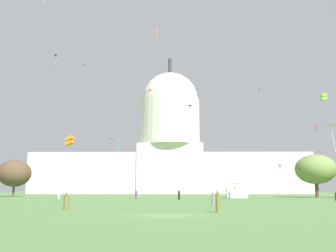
% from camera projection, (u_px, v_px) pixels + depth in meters
% --- Properties ---
extents(ground_plane, '(800.00, 800.00, 0.00)m').
position_uv_depth(ground_plane, '(166.00, 215.00, 26.14)').
color(ground_plane, '#567F42').
extents(capitol_building, '(133.42, 29.31, 68.36)m').
position_uv_depth(capitol_building, '(170.00, 149.00, 190.26)').
color(capitol_building, silver).
rests_on(capitol_building, ground_plane).
extents(event_tent, '(4.95, 5.46, 4.79)m').
position_uv_depth(event_tent, '(237.00, 187.00, 84.93)').
color(event_tent, white).
rests_on(event_tent, ground_plane).
extents(tree_west_near, '(9.05, 9.56, 9.89)m').
position_uv_depth(tree_west_near, '(15.00, 173.00, 104.59)').
color(tree_west_near, brown).
rests_on(tree_west_near, ground_plane).
extents(tree_east_far, '(10.09, 9.85, 10.11)m').
position_uv_depth(tree_east_far, '(316.00, 169.00, 91.28)').
color(tree_east_far, brown).
rests_on(tree_east_far, ground_plane).
extents(person_olive_edge_west, '(0.47, 0.47, 1.71)m').
position_uv_depth(person_olive_edge_west, '(218.00, 202.00, 29.52)').
color(person_olive_edge_west, olive).
rests_on(person_olive_edge_west, ground_plane).
extents(person_teal_edge_east, '(0.35, 0.35, 1.44)m').
position_uv_depth(person_teal_edge_east, '(229.00, 196.00, 74.65)').
color(person_teal_edge_east, '#1E757A').
rests_on(person_teal_edge_east, ground_plane).
extents(person_black_aisle_center, '(0.45, 0.45, 1.76)m').
position_uv_depth(person_black_aisle_center, '(179.00, 195.00, 70.34)').
color(person_black_aisle_center, black).
rests_on(person_black_aisle_center, ground_plane).
extents(person_purple_mid_center, '(0.60, 0.60, 1.79)m').
position_uv_depth(person_purple_mid_center, '(136.00, 195.00, 72.62)').
color(person_purple_mid_center, '#703D93').
rests_on(person_purple_mid_center, ground_plane).
extents(person_navy_back_center, '(0.49, 0.49, 1.54)m').
position_uv_depth(person_navy_back_center, '(336.00, 196.00, 62.87)').
color(person_navy_back_center, navy).
rests_on(person_navy_back_center, ground_plane).
extents(person_white_deep_crowd, '(0.52, 0.52, 1.63)m').
position_uv_depth(person_white_deep_crowd, '(59.00, 195.00, 74.70)').
color(person_white_deep_crowd, silver).
rests_on(person_white_deep_crowd, ground_plane).
extents(person_grey_front_right, '(0.42, 0.42, 1.57)m').
position_uv_depth(person_grey_front_right, '(213.00, 199.00, 44.46)').
color(person_grey_front_right, gray).
rests_on(person_grey_front_right, ground_plane).
extents(person_olive_mid_right, '(0.64, 0.64, 1.47)m').
position_uv_depth(person_olive_mid_right, '(66.00, 202.00, 34.83)').
color(person_olive_mid_right, olive).
rests_on(person_olive_mid_right, ground_plane).
extents(kite_violet_mid, '(1.64, 1.86, 4.32)m').
position_uv_depth(kite_violet_mid, '(191.00, 109.00, 95.09)').
color(kite_violet_mid, purple).
extents(kite_white_low, '(1.22, 0.79, 4.12)m').
position_uv_depth(kite_white_low, '(280.00, 167.00, 114.18)').
color(kite_white_low, white).
extents(kite_black_high, '(0.71, 0.85, 3.68)m').
position_uv_depth(kite_black_high, '(56.00, 57.00, 126.23)').
color(kite_black_high, black).
extents(kite_red_high, '(0.60, 0.75, 4.20)m').
position_uv_depth(kite_red_high, '(150.00, 92.00, 129.85)').
color(kite_red_high, red).
extents(kite_cyan_low, '(0.53, 0.71, 4.08)m').
position_uv_depth(kite_cyan_low, '(118.00, 144.00, 84.65)').
color(kite_cyan_low, '#33BCDB').
extents(kite_magenta_low, '(0.33, 1.24, 1.36)m').
position_uv_depth(kite_magenta_low, '(316.00, 127.00, 96.01)').
color(kite_magenta_low, '#D1339E').
extents(kite_orange_low, '(1.34, 1.26, 1.50)m').
position_uv_depth(kite_orange_low, '(70.00, 141.00, 59.01)').
color(kite_orange_low, orange).
extents(kite_turquoise_mid, '(1.35, 1.22, 0.23)m').
position_uv_depth(kite_turquoise_mid, '(83.00, 66.00, 91.33)').
color(kite_turquoise_mid, teal).
extents(kite_lime_low, '(1.02, 0.95, 1.23)m').
position_uv_depth(kite_lime_low, '(324.00, 97.00, 65.81)').
color(kite_lime_low, '#8CD133').
extents(kite_green_low, '(1.65, 0.99, 3.89)m').
position_uv_depth(kite_green_low, '(111.00, 140.00, 116.19)').
color(kite_green_low, green).
extents(kite_pink_mid, '(0.32, 0.69, 2.11)m').
position_uv_depth(kite_pink_mid, '(157.00, 31.00, 73.06)').
color(kite_pink_mid, pink).
extents(kite_gold_low, '(1.39, 0.77, 3.91)m').
position_uv_depth(kite_gold_low, '(333.00, 128.00, 57.83)').
color(kite_gold_low, gold).
extents(kite_violet_high, '(0.61, 0.49, 0.95)m').
position_uv_depth(kite_violet_high, '(259.00, 90.00, 138.62)').
color(kite_violet_high, purple).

